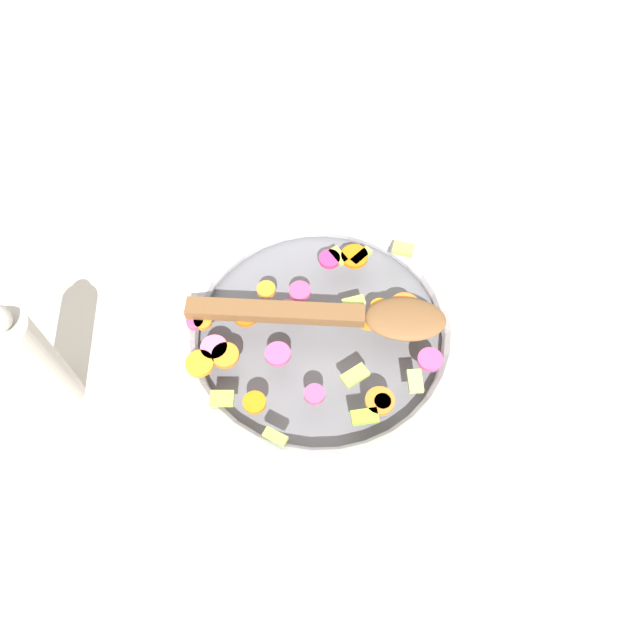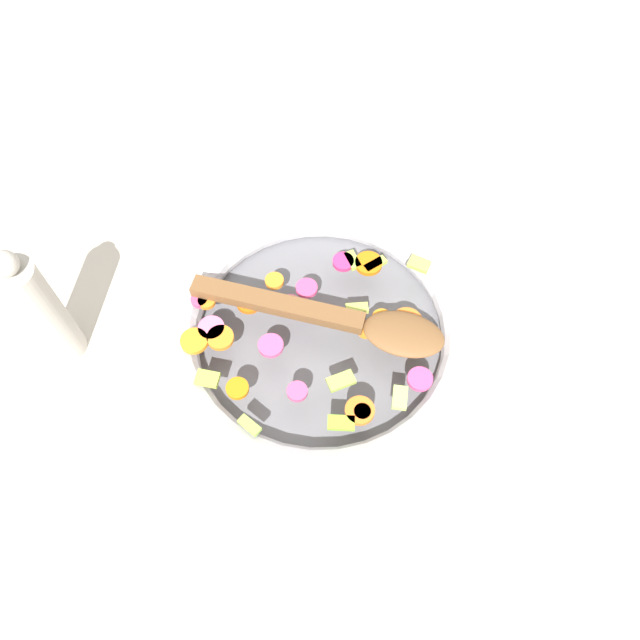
{
  "view_description": "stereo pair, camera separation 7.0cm",
  "coord_description": "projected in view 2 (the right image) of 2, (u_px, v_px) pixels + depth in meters",
  "views": [
    {
      "loc": [
        0.02,
        -0.35,
        0.66
      ],
      "look_at": [
        0.0,
        0.0,
        0.05
      ],
      "focal_mm": 35.0,
      "sensor_mm": 36.0,
      "label": 1
    },
    {
      "loc": [
        0.09,
        -0.33,
        0.66
      ],
      "look_at": [
        0.0,
        0.0,
        0.05
      ],
      "focal_mm": 35.0,
      "sensor_mm": 36.0,
      "label": 2
    }
  ],
  "objects": [
    {
      "name": "skillet",
      "position": [
        320.0,
        332.0,
        0.73
      ],
      "size": [
        0.38,
        0.38,
        0.05
      ],
      "color": "slate",
      "rests_on": "ground_plane"
    },
    {
      "name": "ground_plane",
      "position": [
        320.0,
        340.0,
        0.75
      ],
      "size": [
        4.0,
        4.0,
        0.0
      ],
      "primitive_type": "plane",
      "color": "beige"
    },
    {
      "name": "chopped_vegetables",
      "position": [
        312.0,
        331.0,
        0.69
      ],
      "size": [
        0.29,
        0.26,
        0.01
      ],
      "color": "#E15F10",
      "rests_on": "skillet"
    },
    {
      "name": "wooden_spoon",
      "position": [
        344.0,
        320.0,
        0.69
      ],
      "size": [
        0.29,
        0.06,
        0.01
      ],
      "color": "brown",
      "rests_on": "chopped_vegetables"
    },
    {
      "name": "pepper_mill",
      "position": [
        41.0,
        311.0,
        0.67
      ],
      "size": [
        0.05,
        0.05,
        0.19
      ],
      "color": "#B2ADA3",
      "rests_on": "ground_plane"
    }
  ]
}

